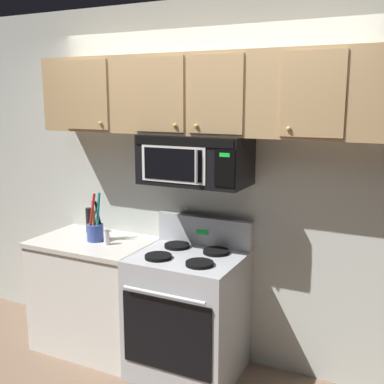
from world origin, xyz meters
The scene contains 8 objects.
back_wall centered at (0.00, 0.79, 1.35)m, with size 5.20×0.10×2.70m, color silver.
stove_range centered at (0.00, 0.42, 0.47)m, with size 0.76×0.69×1.12m.
over_range_microwave centered at (0.00, 0.54, 1.58)m, with size 0.76×0.43×0.35m.
upper_cabinets centered at (0.00, 0.57, 2.02)m, with size 2.50×0.36×0.55m.
counter_segment centered at (-0.84, 0.43, 0.45)m, with size 0.93×0.65×0.90m.
utensil_crock_blue centered at (-0.81, 0.42, 1.00)m, with size 0.13×0.13×0.39m.
salt_shaker centered at (-0.67, 0.38, 0.96)m, with size 0.04×0.04×0.12m.
pepper_mill centered at (-1.00, 0.59, 1.00)m, with size 0.05×0.05×0.21m, color black.
Camera 1 is at (1.45, -2.46, 2.01)m, focal length 44.46 mm.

